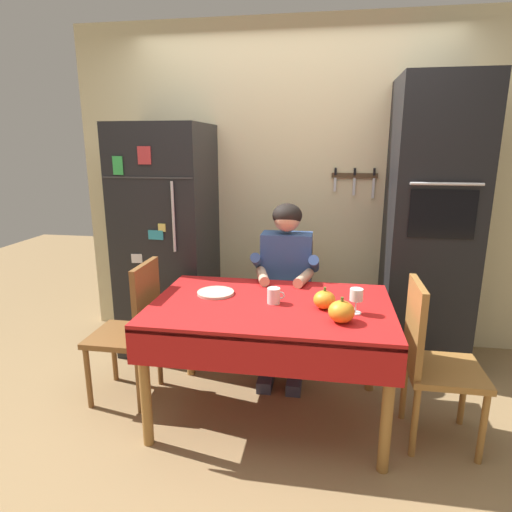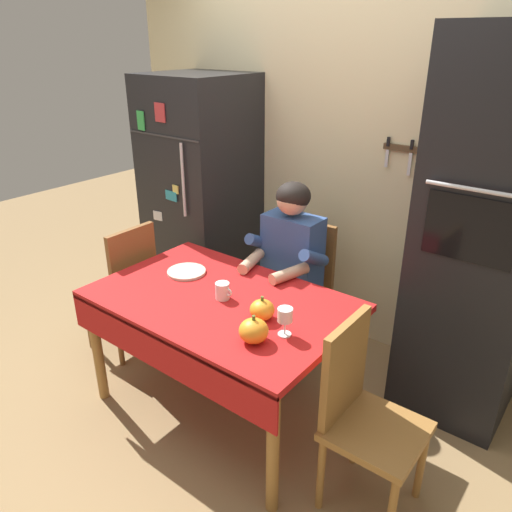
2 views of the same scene
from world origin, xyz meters
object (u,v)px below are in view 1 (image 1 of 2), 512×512
Objects in this scene: chair_left_side at (134,325)px; coffee_mug at (274,296)px; dining_table at (270,318)px; seated_person at (285,275)px; wine_glass at (356,296)px; chair_right_side at (431,356)px; pumpkin_large at (324,300)px; chair_behind_person at (287,296)px; pumpkin_medium at (341,312)px; serving_tray at (216,293)px; refrigerator at (168,240)px; wall_oven at (430,228)px.

coffee_mug is at bearing -3.27° from chair_left_side.
seated_person reaches higher than dining_table.
wine_glass reaches higher than dining_table.
pumpkin_large is (-0.59, 0.04, 0.28)m from chair_right_side.
wine_glass reaches higher than coffee_mug.
dining_table is 1.51× the size of chair_behind_person.
chair_behind_person is 0.90m from pumpkin_large.
pumpkin_medium is at bearing -63.80° from pumpkin_large.
chair_right_side is at bearing -8.06° from serving_tray.
chair_behind_person reaches higher than coffee_mug.
chair_behind_person is 1.02m from wine_glass.
refrigerator is 0.86× the size of wall_oven.
dining_table is 1.12× the size of seated_person.
seated_person is 8.73× the size of wine_glass.
refrigerator is at bearing 174.71° from chair_behind_person.
pumpkin_medium is at bearing -11.73° from chair_left_side.
chair_right_side is 0.53m from wine_glass.
pumpkin_medium is at bearing -65.08° from seated_person.
pumpkin_medium is 0.83m from serving_tray.
chair_behind_person is (0.98, -0.09, -0.39)m from refrigerator.
wine_glass is (0.45, -0.85, 0.33)m from chair_behind_person.
seated_person is 5.44× the size of serving_tray.
wine_glass reaches higher than pumpkin_medium.
wine_glass is 0.16m from pumpkin_medium.
chair_right_side is at bearing -5.02° from coffee_mug.
wine_glass is at bearing -5.65° from chair_left_side.
chair_left_side is at bearing -86.51° from refrigerator.
chair_right_side is (1.85, -0.94, -0.39)m from refrigerator.
seated_person is (0.03, 0.60, 0.08)m from dining_table.
wine_glass is at bearing -12.44° from serving_tray.
refrigerator is 1.71m from wine_glass.
chair_right_side is at bearing -4.06° from pumpkin_large.
refrigerator reaches higher than pumpkin_medium.
coffee_mug is at bearing -14.97° from serving_tray.
serving_tray is at bearing -120.21° from chair_behind_person.
wine_glass is (0.48, -0.06, 0.18)m from dining_table.
dining_table is at bearing -126.58° from coffee_mug.
dining_table is 0.81m from chair_behind_person.
refrigerator reaches higher than pumpkin_large.
chair_right_side is 8.93× the size of coffee_mug.
seated_person is at bearing 142.99° from chair_right_side.
dining_table is 10.11× the size of pumpkin_medium.
seated_person reaches higher than chair_right_side.
coffee_mug is at bearing -91.02° from seated_person.
chair_behind_person is at bearing 89.23° from coffee_mug.
chair_behind_person is at bearing 90.00° from seated_person.
wall_oven is 2.19m from chair_left_side.
refrigerator is at bearing 164.05° from seated_person.
pumpkin_large is at bearing 175.94° from chair_right_side.
seated_person is 8.99× the size of pumpkin_medium.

